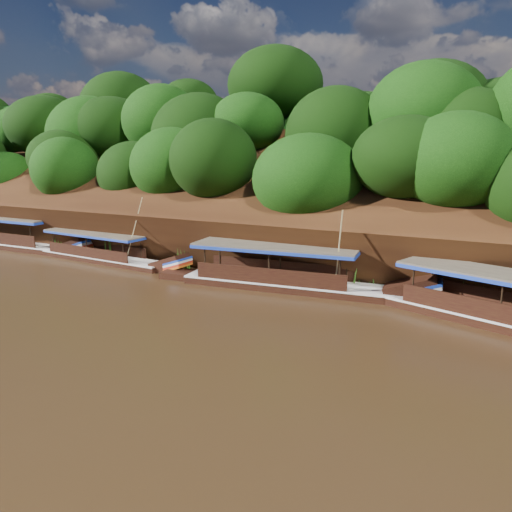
{
  "coord_description": "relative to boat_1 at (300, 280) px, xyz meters",
  "views": [
    {
      "loc": [
        13.57,
        -18.97,
        8.26
      ],
      "look_at": [
        0.22,
        7.0,
        2.03
      ],
      "focal_mm": 35.0,
      "sensor_mm": 36.0,
      "label": 1
    }
  ],
  "objects": [
    {
      "name": "reeds",
      "position": [
        -6.04,
        1.6,
        0.29
      ],
      "size": [
        48.56,
        2.25,
        2.29
      ],
      "color": "#386D1B",
      "rests_on": "ground"
    },
    {
      "name": "boat_1",
      "position": [
        0.0,
        0.0,
        0.0
      ],
      "size": [
        15.39,
        3.83,
        5.56
      ],
      "rotation": [
        0.0,
        0.0,
        0.1
      ],
      "color": "black",
      "rests_on": "ground"
    },
    {
      "name": "boat_3",
      "position": [
        -25.99,
        1.06,
        0.01
      ],
      "size": [
        15.02,
        2.98,
        3.18
      ],
      "rotation": [
        0.0,
        0.0,
        0.02
      ],
      "color": "black",
      "rests_on": "ground"
    },
    {
      "name": "ground",
      "position": [
        -2.68,
        -7.93,
        -0.6
      ],
      "size": [
        160.0,
        160.0,
        0.0
      ],
      "primitive_type": "plane",
      "color": "black",
      "rests_on": "ground"
    },
    {
      "name": "boat_2",
      "position": [
        -15.48,
        0.48,
        -0.11
      ],
      "size": [
        13.88,
        2.87,
        5.44
      ],
      "rotation": [
        0.0,
        0.0,
        -0.07
      ],
      "color": "black",
      "rests_on": "ground"
    },
    {
      "name": "riverbank",
      "position": [
        -2.69,
        14.79,
        1.29
      ],
      "size": [
        120.0,
        30.06,
        19.4
      ],
      "color": "black",
      "rests_on": "ground"
    }
  ]
}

